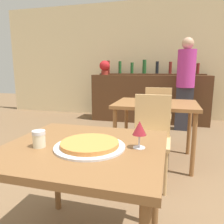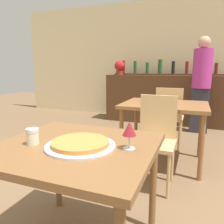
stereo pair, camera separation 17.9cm
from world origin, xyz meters
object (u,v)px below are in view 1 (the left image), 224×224
pizza_tray (90,145)px  chair_far_side_back (158,113)px  chair_far_side_front (151,133)px  person_standing (185,81)px  potted_plant (105,67)px  wine_glass (139,129)px  cheese_shaker (39,139)px

pizza_tray → chair_far_side_back: bearing=83.4°
chair_far_side_front → person_standing: 2.30m
pizza_tray → potted_plant: 4.03m
chair_far_side_front → potted_plant: size_ratio=2.83×
chair_far_side_front → pizza_tray: bearing=-103.2°
person_standing → wine_glass: 3.28m
chair_far_side_front → wine_glass: bearing=-88.9°
pizza_tray → person_standing: (0.69, 3.32, 0.20)m
pizza_tray → wine_glass: 0.30m
wine_glass → potted_plant: potted_plant is taller
chair_far_side_back → person_standing: 1.25m
wine_glass → potted_plant: (-1.37, 3.78, 0.39)m
pizza_tray → chair_far_side_front: bearing=76.8°
cheese_shaker → potted_plant: 4.02m
chair_far_side_back → potted_plant: size_ratio=2.83×
person_standing → pizza_tray: bearing=-101.7°
chair_far_side_front → chair_far_side_back: size_ratio=1.00×
chair_far_side_front → chair_far_side_back: same height
chair_far_side_back → wine_glass: size_ratio=5.84×
pizza_tray → cheese_shaker: 0.30m
pizza_tray → person_standing: person_standing is taller
cheese_shaker → potted_plant: (-0.81, 3.92, 0.45)m
chair_far_side_front → pizza_tray: chair_far_side_front is taller
cheese_shaker → person_standing: 3.53m
pizza_tray → potted_plant: potted_plant is taller
potted_plant → wine_glass: bearing=-70.0°
pizza_tray → person_standing: size_ratio=0.23×
pizza_tray → potted_plant: (-1.10, 3.85, 0.48)m
chair_far_side_back → potted_plant: 2.22m
wine_glass → chair_far_side_back: bearing=90.5°
pizza_tray → potted_plant: bearing=105.9°
person_standing → potted_plant: size_ratio=5.41×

